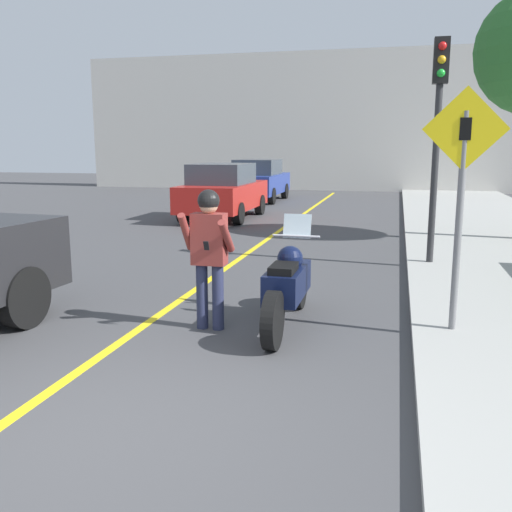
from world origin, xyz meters
The scene contains 9 objects.
ground_plane centered at (0.00, 0.00, 0.00)m, with size 80.00×80.00×0.00m, color #424244.
road_center_line centered at (-0.60, 6.00, 0.00)m, with size 0.12×36.00×0.01m.
building_backdrop centered at (0.00, 26.00, 3.41)m, with size 28.00×1.20×6.83m.
motorcycle centered at (1.12, 3.03, 0.51)m, with size 0.62×2.33×1.31m.
person_biker centered at (0.23, 2.70, 1.03)m, with size 0.59×0.47×1.69m.
crossing_sign centered at (3.05, 3.05, 1.74)m, with size 0.91×0.08×2.70m.
traffic_light centered at (3.00, 7.06, 2.81)m, with size 0.26×0.30×3.89m.
parked_car_red centered at (-2.80, 13.10, 0.86)m, with size 1.88×4.20×1.68m.
parked_car_blue centered at (-3.14, 19.07, 0.86)m, with size 1.88×4.20×1.68m.
Camera 1 is at (2.36, -3.60, 2.17)m, focal length 40.00 mm.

